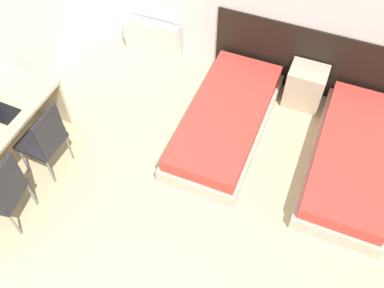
{
  "coord_description": "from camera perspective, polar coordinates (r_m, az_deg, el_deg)",
  "views": [
    {
      "loc": [
        1.02,
        -0.29,
        4.07
      ],
      "look_at": [
        0.0,
        2.2,
        0.55
      ],
      "focal_mm": 40.0,
      "sensor_mm": 36.0,
      "label": 1
    }
  ],
  "objects": [
    {
      "name": "bed_near_door",
      "position": [
        5.1,
        20.69,
        -1.89
      ],
      "size": [
        0.91,
        2.01,
        0.36
      ],
      "color": "beige",
      "rests_on": "ground_plane"
    },
    {
      "name": "nightstand",
      "position": [
        5.56,
        14.84,
        7.44
      ],
      "size": [
        0.46,
        0.37,
        0.54
      ],
      "color": "beige",
      "rests_on": "ground_plane"
    },
    {
      "name": "chair_near_notebook",
      "position": [
        4.53,
        -23.85,
        -5.72
      ],
      "size": [
        0.47,
        0.47,
        0.94
      ],
      "rotation": [
        0.0,
        0.0,
        0.14
      ],
      "color": "#232328",
      "rests_on": "ground_plane"
    },
    {
      "name": "chair_near_laptop",
      "position": [
        4.77,
        -19.07,
        0.69
      ],
      "size": [
        0.43,
        0.43,
        0.94
      ],
      "rotation": [
        0.0,
        0.0,
        -0.04
      ],
      "color": "#232328",
      "rests_on": "ground_plane"
    },
    {
      "name": "bed_near_window",
      "position": [
        5.14,
        4.5,
        3.19
      ],
      "size": [
        0.91,
        2.01,
        0.36
      ],
      "color": "beige",
      "rests_on": "ground_plane"
    },
    {
      "name": "radiator",
      "position": [
        6.12,
        -5.33,
        13.89
      ],
      "size": [
        0.81,
        0.12,
        0.53
      ],
      "color": "silver",
      "rests_on": "ground_plane"
    },
    {
      "name": "headboard_panel",
      "position": [
        5.59,
        15.78,
        10.34
      ],
      "size": [
        2.53,
        0.03,
        0.95
      ],
      "color": "black",
      "rests_on": "ground_plane"
    }
  ]
}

